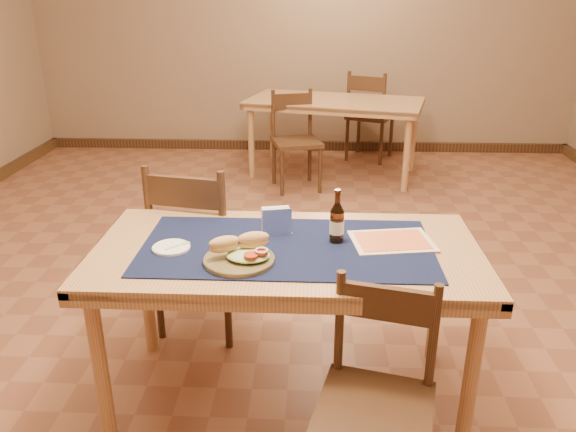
{
  "coord_description": "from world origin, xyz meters",
  "views": [
    {
      "loc": [
        0.1,
        -2.9,
        1.74
      ],
      "look_at": [
        0.0,
        -0.7,
        0.85
      ],
      "focal_mm": 35.0,
      "sensor_mm": 36.0,
      "label": 1
    }
  ],
  "objects_px": {
    "napkin_holder": "(276,221)",
    "chair_main_far": "(200,245)",
    "chair_main_near": "(377,399)",
    "main_table": "(287,265)",
    "back_table": "(335,108)",
    "sandwich_plate": "(241,255)",
    "beer_bottle": "(337,223)"
  },
  "relations": [
    {
      "from": "back_table",
      "to": "beer_bottle",
      "type": "distance_m",
      "value": 3.32
    },
    {
      "from": "main_table",
      "to": "beer_bottle",
      "type": "distance_m",
      "value": 0.28
    },
    {
      "from": "napkin_holder",
      "to": "chair_main_near",
      "type": "bearing_deg",
      "value": -59.9
    },
    {
      "from": "back_table",
      "to": "chair_main_near",
      "type": "bearing_deg",
      "value": -89.51
    },
    {
      "from": "chair_main_near",
      "to": "sandwich_plate",
      "type": "relative_size",
      "value": 2.97
    },
    {
      "from": "main_table",
      "to": "beer_bottle",
      "type": "relative_size",
      "value": 6.93
    },
    {
      "from": "beer_bottle",
      "to": "chair_main_far",
      "type": "bearing_deg",
      "value": 145.15
    },
    {
      "from": "main_table",
      "to": "chair_main_near",
      "type": "relative_size",
      "value": 1.92
    },
    {
      "from": "chair_main_far",
      "to": "sandwich_plate",
      "type": "distance_m",
      "value": 0.8
    },
    {
      "from": "back_table",
      "to": "napkin_holder",
      "type": "xyz_separation_m",
      "value": [
        -0.35,
        -3.24,
        0.14
      ]
    },
    {
      "from": "chair_main_near",
      "to": "main_table",
      "type": "bearing_deg",
      "value": 121.94
    },
    {
      "from": "beer_bottle",
      "to": "main_table",
      "type": "bearing_deg",
      "value": -164.2
    },
    {
      "from": "back_table",
      "to": "sandwich_plate",
      "type": "distance_m",
      "value": 3.55
    },
    {
      "from": "beer_bottle",
      "to": "chair_main_near",
      "type": "bearing_deg",
      "value": -77.74
    },
    {
      "from": "napkin_holder",
      "to": "chair_main_far",
      "type": "bearing_deg",
      "value": 136.5
    },
    {
      "from": "main_table",
      "to": "chair_main_near",
      "type": "bearing_deg",
      "value": -58.06
    },
    {
      "from": "chair_main_near",
      "to": "sandwich_plate",
      "type": "height_order",
      "value": "sandwich_plate"
    },
    {
      "from": "sandwich_plate",
      "to": "napkin_holder",
      "type": "height_order",
      "value": "napkin_holder"
    },
    {
      "from": "main_table",
      "to": "beer_bottle",
      "type": "bearing_deg",
      "value": 15.8
    },
    {
      "from": "chair_main_near",
      "to": "sandwich_plate",
      "type": "distance_m",
      "value": 0.73
    },
    {
      "from": "sandwich_plate",
      "to": "napkin_holder",
      "type": "bearing_deg",
      "value": 66.63
    },
    {
      "from": "back_table",
      "to": "chair_main_near",
      "type": "height_order",
      "value": "chair_main_near"
    },
    {
      "from": "main_table",
      "to": "chair_main_far",
      "type": "height_order",
      "value": "chair_main_far"
    },
    {
      "from": "back_table",
      "to": "sandwich_plate",
      "type": "xyz_separation_m",
      "value": [
        -0.47,
        -3.52,
        0.12
      ]
    },
    {
      "from": "back_table",
      "to": "beer_bottle",
      "type": "bearing_deg",
      "value": -91.66
    },
    {
      "from": "chair_main_near",
      "to": "beer_bottle",
      "type": "xyz_separation_m",
      "value": [
        -0.13,
        0.6,
        0.41
      ]
    },
    {
      "from": "sandwich_plate",
      "to": "back_table",
      "type": "bearing_deg",
      "value": 82.34
    },
    {
      "from": "beer_bottle",
      "to": "napkin_holder",
      "type": "height_order",
      "value": "beer_bottle"
    },
    {
      "from": "chair_main_near",
      "to": "napkin_holder",
      "type": "distance_m",
      "value": 0.86
    },
    {
      "from": "sandwich_plate",
      "to": "beer_bottle",
      "type": "height_order",
      "value": "beer_bottle"
    },
    {
      "from": "back_table",
      "to": "chair_main_far",
      "type": "bearing_deg",
      "value": -105.43
    },
    {
      "from": "chair_main_far",
      "to": "napkin_holder",
      "type": "relative_size",
      "value": 6.77
    }
  ]
}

